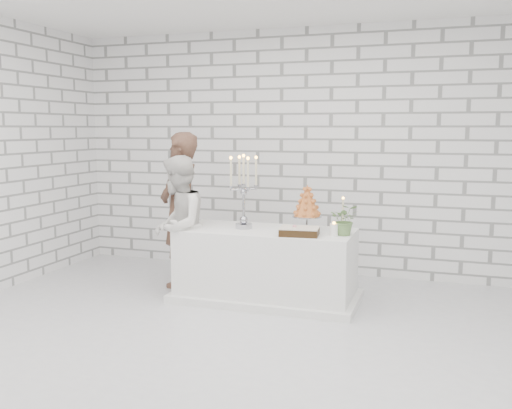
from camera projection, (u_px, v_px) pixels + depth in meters
name	position (u px, v px, depth m)	size (l,w,h in m)	color
ground	(235.00, 340.00, 4.81)	(6.00, 5.00, 0.01)	silver
wall_back	(305.00, 152.00, 6.96)	(6.00, 0.01, 3.00)	white
wall_front	(13.00, 202.00, 2.26)	(6.00, 0.01, 3.00)	white
cake_table	(266.00, 265.00, 5.90)	(1.80, 0.80, 0.75)	white
groom	(180.00, 210.00, 6.41)	(0.64, 0.42, 1.75)	#492C21
bride	(178.00, 227.00, 6.00)	(0.73, 0.57, 1.51)	silver
candelabra	(244.00, 192.00, 5.87)	(0.31, 0.31, 0.78)	#9E9FA8
croquembouche	(307.00, 207.00, 5.79)	(0.30, 0.30, 0.47)	#B75924
chocolate_cake	(299.00, 231.00, 5.53)	(0.37, 0.27, 0.08)	black
pillar_candle	(334.00, 230.00, 5.49)	(0.08, 0.08, 0.12)	white
extra_taper	(343.00, 215.00, 5.81)	(0.06, 0.06, 0.32)	beige
flowers	(345.00, 220.00, 5.52)	(0.28, 0.24, 0.31)	#426A3A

